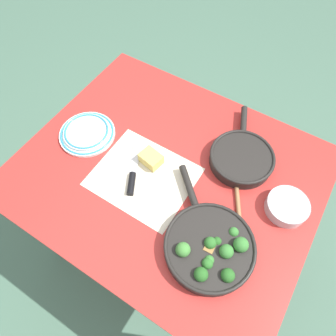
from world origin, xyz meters
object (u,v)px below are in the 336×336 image
at_px(skillet_eggs, 242,158).
at_px(prep_bowl_steel, 287,207).
at_px(dinner_plate_stack, 87,133).
at_px(skillet_broccoli, 209,247).
at_px(cheese_block, 151,158).
at_px(wooden_spoon, 236,189).
at_px(grater_knife, 133,175).

xyz_separation_m(skillet_eggs, prep_bowl_steel, (0.21, -0.09, -0.00)).
distance_m(skillet_eggs, prep_bowl_steel, 0.23).
bearing_deg(dinner_plate_stack, skillet_broccoli, -13.63).
distance_m(skillet_eggs, cheese_block, 0.33).
height_order(skillet_broccoli, wooden_spoon, skillet_broccoli).
bearing_deg(grater_knife, skillet_broccoli, -132.97).
bearing_deg(cheese_block, skillet_eggs, 32.06).
bearing_deg(skillet_eggs, cheese_block, 99.85).
distance_m(skillet_broccoli, skillet_eggs, 0.36).
distance_m(skillet_broccoli, cheese_block, 0.38).
relative_size(skillet_eggs, grater_knife, 1.63).
height_order(grater_knife, dinner_plate_stack, dinner_plate_stack).
height_order(skillet_eggs, wooden_spoon, skillet_eggs).
relative_size(wooden_spoon, dinner_plate_stack, 1.49).
height_order(skillet_eggs, dinner_plate_stack, skillet_eggs).
bearing_deg(dinner_plate_stack, grater_knife, -12.57).
relative_size(skillet_eggs, dinner_plate_stack, 1.61).
distance_m(skillet_broccoli, grater_knife, 0.37).
bearing_deg(skillet_eggs, grater_knife, 108.78).
bearing_deg(wooden_spoon, prep_bowl_steel, -111.79).
bearing_deg(cheese_block, skillet_broccoli, -28.24).
height_order(grater_knife, cheese_block, cheese_block).
xyz_separation_m(wooden_spoon, grater_knife, (-0.34, -0.14, 0.00)).
bearing_deg(grater_knife, dinner_plate_stack, 48.86).
xyz_separation_m(wooden_spoon, cheese_block, (-0.32, -0.06, 0.01)).
height_order(dinner_plate_stack, prep_bowl_steel, prep_bowl_steel).
distance_m(skillet_broccoli, dinner_plate_stack, 0.63).
distance_m(skillet_broccoli, prep_bowl_steel, 0.30).
bearing_deg(wooden_spoon, grater_knife, 83.19).
relative_size(grater_knife, cheese_block, 2.45).
relative_size(cheese_block, prep_bowl_steel, 0.62).
bearing_deg(skillet_eggs, skillet_broccoli, 166.46).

